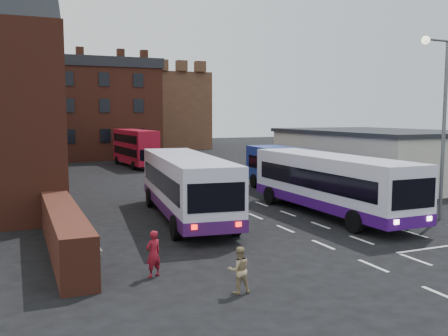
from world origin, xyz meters
name	(u,v)px	position (x,y,z in m)	size (l,w,h in m)	color
ground	(313,240)	(0.00, 0.00, 0.00)	(180.00, 180.00, 0.00)	black
forecourt_wall	(65,232)	(-10.20, 2.00, 0.90)	(1.20, 10.00, 1.80)	#602B1E
cream_building	(376,156)	(15.00, 14.00, 2.16)	(10.40, 16.40, 4.25)	beige
brick_terrace	(65,114)	(-6.00, 46.00, 5.50)	(22.00, 10.00, 11.00)	brown
castle_keep	(128,111)	(6.00, 66.00, 6.00)	(22.00, 22.00, 12.00)	brown
bus_white_outbound	(186,182)	(-3.64, 6.56, 1.97)	(4.18, 12.45, 3.33)	silver
bus_white_inbound	(331,180)	(3.85, 4.25, 1.94)	(3.15, 12.08, 3.29)	white
bus_blue	(294,168)	(5.66, 11.07, 1.83)	(3.44, 11.50, 3.10)	navy
bus_red_double	(135,147)	(-0.19, 33.56, 2.06)	(2.90, 9.81, 3.88)	#B6112A
street_lamp	(440,112)	(8.28, 1.14, 5.63)	(1.90, 0.43, 9.34)	#5C5D60
pedestrian_red	(153,254)	(-7.70, -2.08, 0.80)	(0.59, 0.38, 1.60)	maroon
pedestrian_beige	(239,270)	(-5.66, -4.61, 0.73)	(0.71, 0.56, 1.47)	tan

